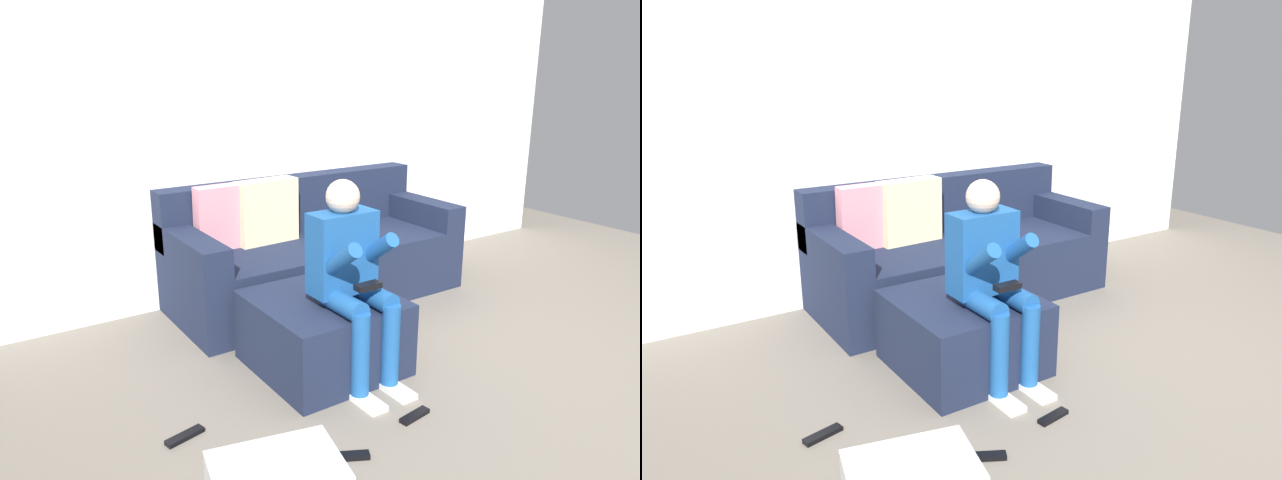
# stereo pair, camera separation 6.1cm
# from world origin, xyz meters

# --- Properties ---
(ground_plane) EXTENTS (6.86, 6.86, 0.00)m
(ground_plane) POSITION_xyz_m (0.00, 0.00, 0.00)
(ground_plane) COLOR #6B6359
(wall_back) EXTENTS (5.27, 0.10, 2.57)m
(wall_back) POSITION_xyz_m (0.00, 2.32, 1.28)
(wall_back) COLOR white
(wall_back) RESTS_ON ground_plane
(couch_sectional) EXTENTS (2.08, 0.84, 0.88)m
(couch_sectional) POSITION_xyz_m (-0.20, 1.91, 0.32)
(couch_sectional) COLOR #192138
(couch_sectional) RESTS_ON ground_plane
(ottoman) EXTENTS (0.73, 0.74, 0.41)m
(ottoman) POSITION_xyz_m (-0.72, 0.98, 0.21)
(ottoman) COLOR #192138
(ottoman) RESTS_ON ground_plane
(person_seated) EXTENTS (0.35, 0.56, 1.08)m
(person_seated) POSITION_xyz_m (-0.66, 0.81, 0.61)
(person_seated) COLOR #194C8C
(person_seated) RESTS_ON ground_plane
(storage_bin) EXTENTS (0.59, 0.47, 0.14)m
(storage_bin) POSITION_xyz_m (-1.45, 0.22, 0.07)
(storage_bin) COLOR silver
(storage_bin) RESTS_ON ground_plane
(remote_near_ottoman) EXTENTS (0.18, 0.07, 0.02)m
(remote_near_ottoman) POSITION_xyz_m (-0.64, 0.31, 0.01)
(remote_near_ottoman) COLOR black
(remote_near_ottoman) RESTS_ON ground_plane
(remote_by_storage_bin) EXTENTS (0.19, 0.13, 0.02)m
(remote_by_storage_bin) POSITION_xyz_m (-1.09, 0.24, 0.01)
(remote_by_storage_bin) COLOR black
(remote_by_storage_bin) RESTS_ON ground_plane
(remote_under_side_table) EXTENTS (0.19, 0.09, 0.02)m
(remote_under_side_table) POSITION_xyz_m (-1.62, 0.77, 0.01)
(remote_under_side_table) COLOR black
(remote_under_side_table) RESTS_ON ground_plane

